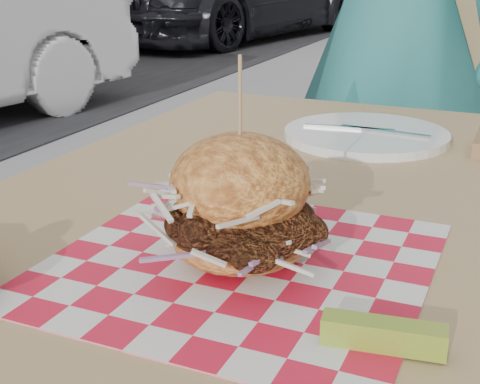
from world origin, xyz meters
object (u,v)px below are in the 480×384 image
Objects in this scene: diner at (393,20)px; patio_table at (300,261)px; patio_chair at (414,144)px; sandwich at (240,208)px.

diner is 1.46× the size of patio_table.
patio_chair is (0.09, -0.01, -0.32)m from diner.
patio_table is 5.92× the size of sandwich.
sandwich is (0.11, -1.26, -0.07)m from diner.
patio_table is at bearing 114.34° from diner.
diner is at bearing 95.15° from sandwich.
patio_chair is (-0.03, 1.06, -0.12)m from patio_table.
patio_chair is at bearing -171.02° from diner.
patio_chair reaches higher than patio_table.
diner is 1.84× the size of patio_chair.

